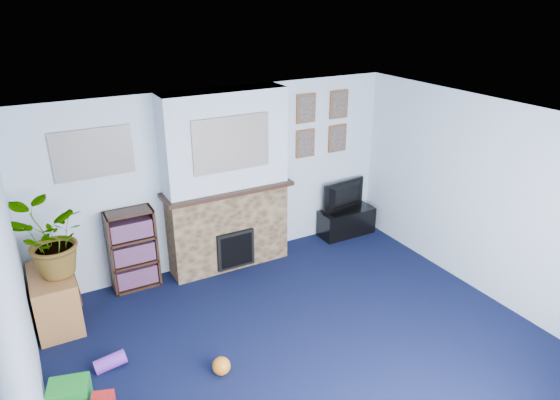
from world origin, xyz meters
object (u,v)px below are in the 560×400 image
bookshelf (133,251)px  sideboard (55,296)px  television (347,196)px  tv_stand (346,221)px

bookshelf → sideboard: 1.04m
television → sideboard: television is taller
television → bookshelf: 3.22m
television → tv_stand: bearing=83.8°
tv_stand → television: 0.40m
tv_stand → sideboard: sideboard is taller
bookshelf → television: bearing=-1.0°
television → bookshelf: size_ratio=0.73×
television → bookshelf: bookshelf is taller
tv_stand → bookshelf: bookshelf is taller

